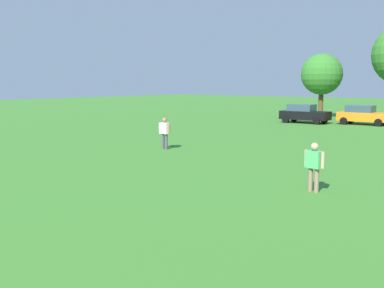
{
  "coord_description": "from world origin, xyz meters",
  "views": [
    {
      "loc": [
        8.02,
        0.03,
        3.73
      ],
      "look_at": [
        0.02,
        10.79,
        1.97
      ],
      "focal_mm": 44.73,
      "sensor_mm": 36.0,
      "label": 1
    }
  ],
  "objects": [
    {
      "name": "ground_plane",
      "position": [
        0.0,
        30.0,
        0.0
      ],
      "size": [
        160.0,
        160.0,
        0.0
      ],
      "primitive_type": "plane",
      "color": "#387528"
    },
    {
      "name": "adult_bystander",
      "position": [
        1.84,
        15.27,
        1.0
      ],
      "size": [
        0.78,
        0.43,
        1.69
      ],
      "rotation": [
        0.0,
        0.0,
        6.04
      ],
      "color": "#8C7259",
      "rests_on": "ground"
    },
    {
      "name": "parked_car_orange_1",
      "position": [
        -4.74,
        42.06,
        0.86
      ],
      "size": [
        4.3,
        2.02,
        1.68
      ],
      "color": "orange",
      "rests_on": "ground"
    },
    {
      "name": "bystander_near_trees",
      "position": [
        -8.88,
        20.22,
        1.04
      ],
      "size": [
        0.83,
        0.39,
        1.75
      ],
      "rotation": [
        0.0,
        0.0,
        3.01
      ],
      "color": "#4C4C51",
      "rests_on": "ground"
    },
    {
      "name": "tree_far_left",
      "position": [
        -10.85,
        47.77,
        4.45
      ],
      "size": [
        4.23,
        4.23,
        6.59
      ],
      "color": "brown",
      "rests_on": "ground"
    },
    {
      "name": "parked_car_black_0",
      "position": [
        -9.55,
        40.63,
        0.86
      ],
      "size": [
        4.3,
        2.02,
        1.68
      ],
      "color": "black",
      "rests_on": "ground"
    }
  ]
}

